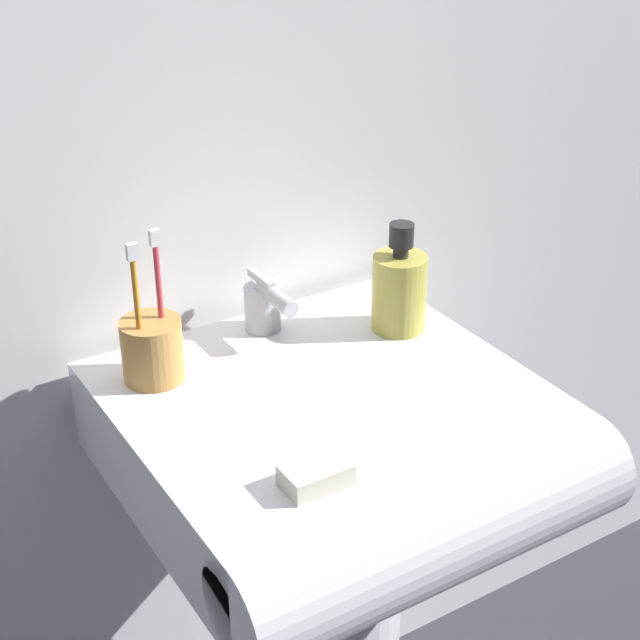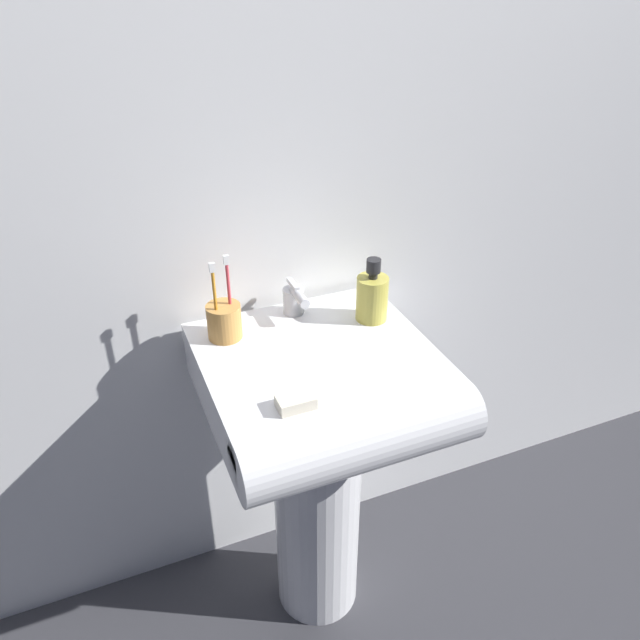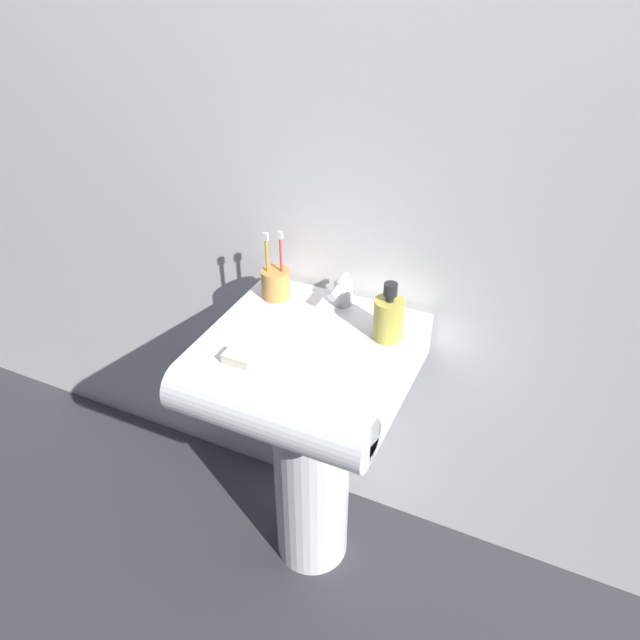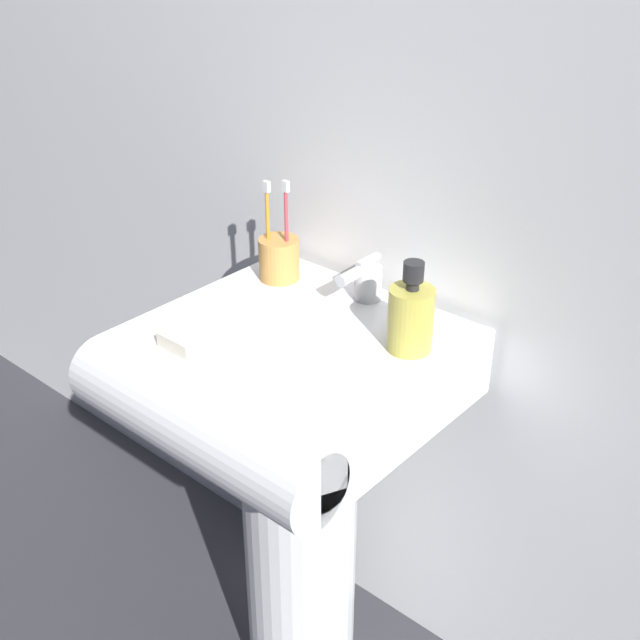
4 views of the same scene
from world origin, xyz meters
name	(u,v)px [view 4 (image 4 of 4)]	position (x,y,z in m)	size (l,w,h in m)	color
wall_back	(404,51)	(0.00, 0.26, 1.20)	(5.00, 0.05, 2.40)	white
sink_pedestal	(300,542)	(0.00, 0.00, 0.34)	(0.21, 0.21, 0.68)	white
sink_basin	(278,376)	(0.00, -0.05, 0.74)	(0.48, 0.50, 0.12)	white
faucet	(365,280)	(0.01, 0.16, 0.83)	(0.05, 0.10, 0.08)	silver
toothbrush_cup	(279,257)	(-0.16, 0.13, 0.84)	(0.07, 0.07, 0.19)	#D19347
soap_bottle	(411,317)	(0.17, 0.08, 0.85)	(0.07, 0.07, 0.15)	gold
bar_soap	(182,341)	(-0.10, -0.15, 0.81)	(0.07, 0.04, 0.02)	silver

